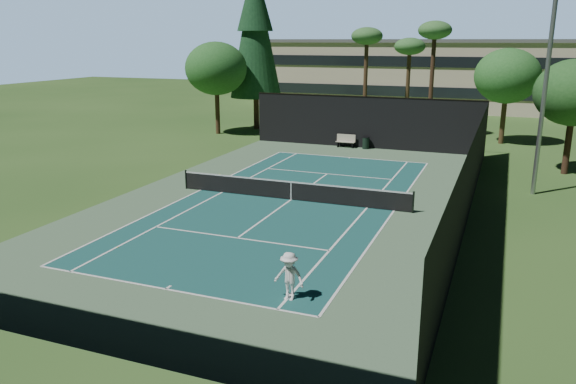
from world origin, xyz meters
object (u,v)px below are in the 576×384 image
(tennis_ball_a, at_px, (118,247))
(tennis_ball_b, at_px, (304,188))
(tennis_net, at_px, (291,190))
(player, at_px, (289,276))
(trash_bin, at_px, (366,143))
(tennis_ball_d, at_px, (220,174))
(park_bench, at_px, (346,140))
(tennis_ball_c, at_px, (324,190))

(tennis_ball_a, distance_m, tennis_ball_b, 12.30)
(tennis_net, distance_m, tennis_ball_a, 10.08)
(player, height_order, tennis_ball_b, player)
(tennis_ball_b, distance_m, trash_bin, 13.20)
(tennis_net, relative_size, tennis_ball_d, 165.55)
(tennis_ball_d, xyz_separation_m, park_bench, (4.83, 11.97, 0.51))
(tennis_ball_d, height_order, park_bench, park_bench)
(tennis_net, xyz_separation_m, tennis_ball_d, (-6.23, 3.71, -0.52))
(tennis_ball_a, height_order, trash_bin, trash_bin)
(tennis_ball_c, bearing_deg, tennis_ball_a, -113.24)
(tennis_net, distance_m, tennis_ball_c, 2.77)
(player, xyz_separation_m, tennis_ball_b, (-4.34, 13.51, -0.79))
(tennis_net, distance_m, player, 11.82)
(tennis_ball_d, distance_m, park_bench, 12.92)
(tennis_ball_b, relative_size, tennis_ball_c, 0.83)
(tennis_ball_d, relative_size, trash_bin, 0.08)
(player, xyz_separation_m, tennis_ball_c, (-3.18, 13.58, -0.78))
(player, bearing_deg, tennis_ball_a, 173.73)
(tennis_ball_c, bearing_deg, tennis_net, -111.55)
(player, xyz_separation_m, park_bench, (-5.58, 26.73, -0.27))
(tennis_net, bearing_deg, trash_bin, 89.16)
(tennis_ball_b, bearing_deg, tennis_ball_c, 3.72)
(tennis_net, bearing_deg, park_bench, 95.10)
(tennis_ball_a, bearing_deg, tennis_ball_c, 66.76)
(tennis_ball_c, distance_m, tennis_ball_d, 7.32)
(tennis_ball_a, relative_size, trash_bin, 0.07)
(tennis_net, xyz_separation_m, tennis_ball_b, (-0.16, 2.46, -0.53))
(player, bearing_deg, park_bench, 108.09)
(player, relative_size, tennis_ball_b, 26.78)
(tennis_ball_a, relative_size, tennis_ball_b, 1.05)
(tennis_net, height_order, player, player)
(tennis_ball_a, height_order, tennis_ball_d, tennis_ball_d)
(player, distance_m, tennis_ball_b, 14.21)
(park_bench, bearing_deg, tennis_net, -84.90)
(player, distance_m, park_bench, 27.31)
(tennis_ball_c, height_order, tennis_ball_d, tennis_ball_d)
(tennis_net, xyz_separation_m, tennis_ball_a, (-4.05, -9.22, -0.53))
(tennis_ball_b, height_order, tennis_ball_d, tennis_ball_d)
(tennis_net, bearing_deg, tennis_ball_b, 93.69)
(tennis_net, distance_m, tennis_ball_b, 2.52)
(tennis_net, xyz_separation_m, trash_bin, (0.23, 15.64, -0.08))
(tennis_ball_a, height_order, tennis_ball_b, tennis_ball_a)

